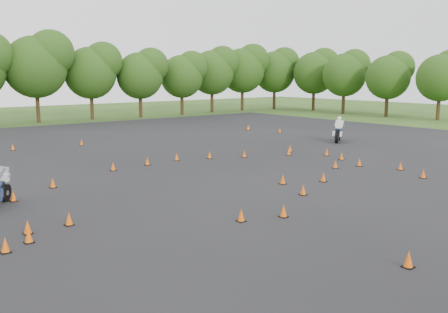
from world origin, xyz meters
TOP-DOWN VIEW (x-y plane):
  - ground at (0.00, 0.00)m, footprint 140.00×140.00m
  - asphalt_pad at (0.00, 6.00)m, footprint 62.00×62.00m
  - treeline at (1.80, 35.04)m, footprint 87.28×32.23m
  - traffic_cones at (0.58, 4.70)m, footprint 36.10×32.96m
  - rider_white at (16.10, 9.70)m, footprint 2.63×2.12m

SIDE VIEW (x-z plane):
  - ground at x=0.00m, z-range 0.00..0.00m
  - asphalt_pad at x=0.00m, z-range 0.01..0.01m
  - traffic_cones at x=0.58m, z-range 0.01..0.46m
  - rider_white at x=16.10m, z-range 0.00..2.03m
  - treeline at x=1.80m, z-range -0.66..9.92m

